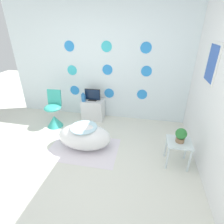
{
  "coord_description": "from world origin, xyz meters",
  "views": [
    {
      "loc": [
        0.87,
        -1.62,
        2.06
      ],
      "look_at": [
        0.33,
        1.05,
        0.69
      ],
      "focal_mm": 28.0,
      "sensor_mm": 36.0,
      "label": 1
    }
  ],
  "objects_px": {
    "bathtub": "(85,136)",
    "vase": "(83,98)",
    "potted_plant_left": "(181,135)",
    "chair": "(54,115)",
    "tv": "(93,95)"
  },
  "relations": [
    {
      "from": "vase",
      "to": "bathtub",
      "type": "bearing_deg",
      "value": -70.5
    },
    {
      "from": "bathtub",
      "to": "potted_plant_left",
      "type": "relative_size",
      "value": 4.23
    },
    {
      "from": "tv",
      "to": "potted_plant_left",
      "type": "xyz_separation_m",
      "value": [
        1.77,
        -1.23,
        -0.04
      ]
    },
    {
      "from": "bathtub",
      "to": "chair",
      "type": "distance_m",
      "value": 1.09
    },
    {
      "from": "bathtub",
      "to": "tv",
      "type": "bearing_deg",
      "value": 98.56
    },
    {
      "from": "bathtub",
      "to": "chair",
      "type": "bearing_deg",
      "value": 147.18
    },
    {
      "from": "vase",
      "to": "potted_plant_left",
      "type": "relative_size",
      "value": 0.87
    },
    {
      "from": "chair",
      "to": "potted_plant_left",
      "type": "relative_size",
      "value": 3.53
    },
    {
      "from": "bathtub",
      "to": "vase",
      "type": "xyz_separation_m",
      "value": [
        -0.35,
        0.99,
        0.35
      ]
    },
    {
      "from": "potted_plant_left",
      "to": "vase",
      "type": "bearing_deg",
      "value": 150.19
    },
    {
      "from": "bathtub",
      "to": "chair",
      "type": "xyz_separation_m",
      "value": [
        -0.91,
        0.59,
        0.05
      ]
    },
    {
      "from": "potted_plant_left",
      "to": "bathtub",
      "type": "bearing_deg",
      "value": 175.23
    },
    {
      "from": "tv",
      "to": "chair",
      "type": "bearing_deg",
      "value": -146.12
    },
    {
      "from": "vase",
      "to": "potted_plant_left",
      "type": "bearing_deg",
      "value": -29.81
    },
    {
      "from": "chair",
      "to": "vase",
      "type": "distance_m",
      "value": 0.75
    }
  ]
}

